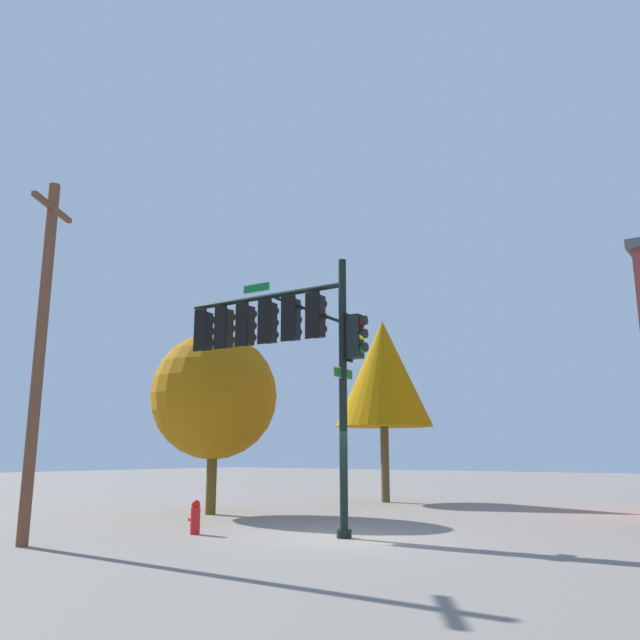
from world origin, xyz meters
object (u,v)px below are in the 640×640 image
(fire_hydrant, at_px, (195,517))
(tree_far, at_px, (383,373))
(utility_pole, at_px, (40,348))
(tree_near, at_px, (214,396))
(signal_pole_assembly, at_px, (282,336))

(fire_hydrant, relative_size, tree_far, 0.11)
(utility_pole, distance_m, fire_hydrant, 5.58)
(fire_hydrant, distance_m, tree_near, 6.41)
(fire_hydrant, relative_size, tree_near, 0.14)
(signal_pole_assembly, height_order, tree_far, tree_far)
(signal_pole_assembly, distance_m, tree_near, 5.79)
(signal_pole_assembly, bearing_deg, utility_pole, 59.96)
(fire_hydrant, height_order, tree_far, tree_far)
(utility_pole, xyz_separation_m, tree_near, (2.08, -7.72, -0.43))
(tree_far, bearing_deg, signal_pole_assembly, 106.02)
(signal_pole_assembly, relative_size, tree_near, 1.14)
(utility_pole, height_order, tree_far, utility_pole)
(utility_pole, bearing_deg, fire_hydrant, -111.66)
(fire_hydrant, bearing_deg, tree_far, -82.70)
(signal_pole_assembly, xyz_separation_m, fire_hydrant, (1.52, 1.48, -4.67))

